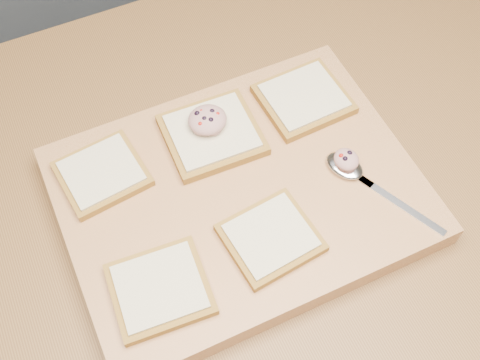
% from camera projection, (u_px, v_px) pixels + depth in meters
% --- Properties ---
extents(ground, '(4.00, 4.00, 0.00)m').
position_uv_depth(ground, '(287.00, 327.00, 1.67)').
color(ground, '#515459').
rests_on(ground, ground).
extents(island_counter, '(2.00, 0.80, 0.90)m').
position_uv_depth(island_counter, '(302.00, 260.00, 1.28)').
color(island_counter, slate).
rests_on(island_counter, ground).
extents(cutting_board, '(0.47, 0.36, 0.04)m').
position_uv_depth(cutting_board, '(240.00, 195.00, 0.83)').
color(cutting_board, tan).
rests_on(cutting_board, island_counter).
extents(bread_far_left, '(0.12, 0.11, 0.02)m').
position_uv_depth(bread_far_left, '(102.00, 173.00, 0.81)').
color(bread_far_left, olive).
rests_on(bread_far_left, cutting_board).
extents(bread_far_center, '(0.13, 0.12, 0.02)m').
position_uv_depth(bread_far_center, '(212.00, 134.00, 0.85)').
color(bread_far_center, olive).
rests_on(bread_far_center, cutting_board).
extents(bread_far_right, '(0.13, 0.12, 0.02)m').
position_uv_depth(bread_far_right, '(304.00, 99.00, 0.88)').
color(bread_far_right, olive).
rests_on(bread_far_right, cutting_board).
extents(bread_near_left, '(0.12, 0.11, 0.02)m').
position_uv_depth(bread_near_left, '(160.00, 289.00, 0.73)').
color(bread_near_left, olive).
rests_on(bread_near_left, cutting_board).
extents(bread_near_center, '(0.12, 0.11, 0.02)m').
position_uv_depth(bread_near_center, '(271.00, 237.00, 0.76)').
color(bread_near_center, olive).
rests_on(bread_near_center, cutting_board).
extents(tuna_salad_dollop, '(0.05, 0.05, 0.03)m').
position_uv_depth(tuna_salad_dollop, '(207.00, 120.00, 0.83)').
color(tuna_salad_dollop, tan).
rests_on(tuna_salad_dollop, bread_far_center).
extents(spoon, '(0.10, 0.18, 0.01)m').
position_uv_depth(spoon, '(353.00, 171.00, 0.82)').
color(spoon, silver).
rests_on(spoon, cutting_board).
extents(spoon_salad, '(0.03, 0.04, 0.02)m').
position_uv_depth(spoon_salad, '(346.00, 159.00, 0.81)').
color(spoon_salad, tan).
rests_on(spoon_salad, spoon).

